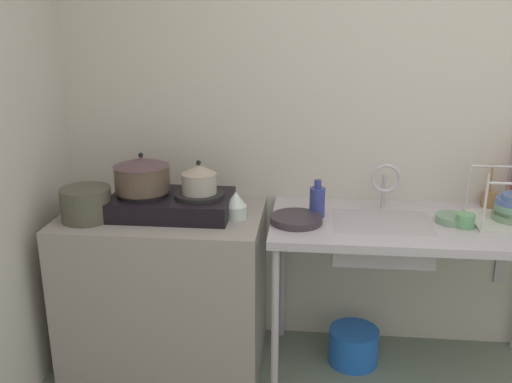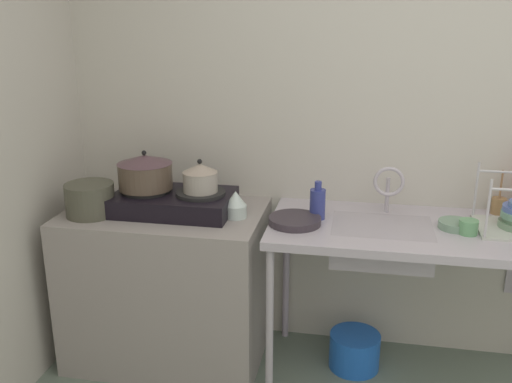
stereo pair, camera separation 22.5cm
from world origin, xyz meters
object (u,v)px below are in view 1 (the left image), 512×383
object	(u,v)px
stove	(172,204)
bucket_on_floor	(353,346)
cup_by_rack	(465,221)
pot_on_left_burner	(142,174)
small_bowl_on_drainboard	(452,219)
faucet	(385,180)
bottle_by_sink	(317,201)
utensil_jar	(489,199)
sink_basin	(381,238)
pot_beside_stove	(86,204)
pot_on_right_burner	(199,179)
frying_pan	(296,219)
percolator	(236,205)

from	to	relation	value
stove	bucket_on_floor	distance (m)	1.22
cup_by_rack	bucket_on_floor	bearing A→B (deg)	168.35
pot_on_left_burner	small_bowl_on_drainboard	distance (m)	1.51
pot_on_left_burner	faucet	xyz separation A→B (m)	(1.19, 0.13, -0.04)
bottle_by_sink	small_bowl_on_drainboard	bearing A→B (deg)	-1.54
bottle_by_sink	utensil_jar	world-z (taller)	utensil_jar
sink_basin	bottle_by_sink	distance (m)	0.35
faucet	utensil_jar	distance (m)	0.57
pot_beside_stove	sink_basin	size ratio (longest dim) A/B	0.51
faucet	sink_basin	bearing A→B (deg)	-99.12
pot_on_right_burner	faucet	xyz separation A→B (m)	(0.91, 0.13, -0.02)
cup_by_rack	bucket_on_floor	distance (m)	0.90
faucet	small_bowl_on_drainboard	bearing A→B (deg)	-21.30
pot_on_left_burner	pot_beside_stove	world-z (taller)	pot_on_left_burner
small_bowl_on_drainboard	bottle_by_sink	size ratio (longest dim) A/B	0.82
pot_on_right_burner	small_bowl_on_drainboard	size ratio (longest dim) A/B	1.13
faucet	pot_beside_stove	bearing A→B (deg)	-169.75
utensil_jar	bucket_on_floor	size ratio (longest dim) A/B	0.85
faucet	frying_pan	bearing A→B (deg)	-155.09
pot_on_right_burner	cup_by_rack	xyz separation A→B (m)	(1.26, -0.05, -0.15)
faucet	cup_by_rack	size ratio (longest dim) A/B	2.96
pot_on_left_burner	small_bowl_on_drainboard	world-z (taller)	pot_on_left_burner
pot_beside_stove	faucet	world-z (taller)	faucet
stove	bottle_by_sink	size ratio (longest dim) A/B	3.15
pot_beside_stove	bucket_on_floor	xyz separation A→B (m)	(1.32, 0.18, -0.81)
pot_on_right_burner	percolator	distance (m)	0.22
stove	pot_beside_stove	size ratio (longest dim) A/B	2.47
frying_pan	faucet	bearing A→B (deg)	24.91
percolator	utensil_jar	bearing A→B (deg)	13.03
cup_by_rack	bucket_on_floor	size ratio (longest dim) A/B	0.33
pot_on_left_burner	utensil_jar	size ratio (longest dim) A/B	1.24
pot_on_left_burner	small_bowl_on_drainboard	size ratio (longest dim) A/B	1.78
sink_basin	bottle_by_sink	bearing A→B (deg)	172.26
frying_pan	bottle_by_sink	xyz separation A→B (m)	(0.10, 0.10, 0.06)
stove	bucket_on_floor	size ratio (longest dim) A/B	2.27
utensil_jar	bucket_on_floor	distance (m)	1.04
percolator	frying_pan	bearing A→B (deg)	-7.47
frying_pan	cup_by_rack	world-z (taller)	cup_by_rack
cup_by_rack	small_bowl_on_drainboard	world-z (taller)	cup_by_rack
faucet	small_bowl_on_drainboard	world-z (taller)	faucet
pot_on_right_burner	pot_beside_stove	xyz separation A→B (m)	(-0.53, -0.13, -0.10)
percolator	bottle_by_sink	distance (m)	0.40
bucket_on_floor	frying_pan	bearing A→B (deg)	-159.65
small_bowl_on_drainboard	utensil_jar	distance (m)	0.35
percolator	bucket_on_floor	world-z (taller)	percolator
pot_on_left_burner	pot_beside_stove	bearing A→B (deg)	-152.67
stove	frying_pan	distance (m)	0.62
frying_pan	utensil_jar	xyz separation A→B (m)	(0.97, 0.33, 0.03)
pot_beside_stove	utensil_jar	xyz separation A→B (m)	(1.98, 0.39, -0.04)
stove	utensil_jar	xyz separation A→B (m)	(1.59, 0.27, -0.01)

